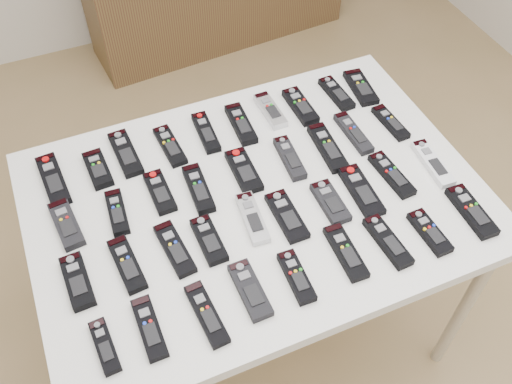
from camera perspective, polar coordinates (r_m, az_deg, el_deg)
name	(u,v)px	position (r m, az deg, el deg)	size (l,w,h in m)	color
ground	(256,314)	(2.28, -0.04, -12.09)	(4.00, 4.00, 0.00)	olive
table	(256,209)	(1.64, 0.00, -1.74)	(1.25, 0.88, 0.78)	white
remote_0	(53,180)	(1.72, -19.61, 1.15)	(0.06, 0.20, 0.02)	black
remote_1	(98,169)	(1.71, -15.53, 2.22)	(0.06, 0.14, 0.02)	black
remote_2	(126,153)	(1.74, -12.91, 3.80)	(0.06, 0.19, 0.02)	black
remote_3	(170,146)	(1.74, -8.59, 4.59)	(0.05, 0.17, 0.02)	black
remote_4	(206,132)	(1.76, -5.03, 5.96)	(0.05, 0.17, 0.02)	black
remote_5	(241,124)	(1.78, -1.52, 6.81)	(0.05, 0.17, 0.02)	black
remote_6	(270,111)	(1.83, 1.43, 8.15)	(0.05, 0.16, 0.02)	#B7B7BC
remote_7	(300,106)	(1.85, 4.46, 8.55)	(0.05, 0.17, 0.02)	black
remote_8	(336,93)	(1.91, 8.05, 9.73)	(0.05, 0.16, 0.02)	black
remote_9	(361,87)	(1.95, 10.43, 10.25)	(0.06, 0.17, 0.02)	black
remote_10	(66,224)	(1.61, -18.43, -3.07)	(0.06, 0.16, 0.02)	black
remote_11	(117,212)	(1.59, -13.71, -1.98)	(0.05, 0.15, 0.02)	black
remote_12	(160,192)	(1.62, -9.60, 0.01)	(0.05, 0.15, 0.02)	black
remote_13	(198,189)	(1.61, -5.77, 0.33)	(0.05, 0.17, 0.02)	black
remote_14	(244,171)	(1.65, -1.23, 2.14)	(0.06, 0.17, 0.02)	black
remote_15	(290,158)	(1.68, 3.39, 3.41)	(0.04, 0.17, 0.02)	black
remote_16	(327,147)	(1.72, 7.16, 4.44)	(0.05, 0.19, 0.02)	black
remote_17	(353,133)	(1.78, 9.71, 5.84)	(0.04, 0.18, 0.02)	black
remote_18	(391,123)	(1.84, 13.30, 6.78)	(0.04, 0.15, 0.02)	black
remote_19	(77,281)	(1.49, -17.43, -8.51)	(0.06, 0.16, 0.02)	black
remote_20	(127,264)	(1.49, -12.77, -7.06)	(0.05, 0.17, 0.02)	black
remote_21	(175,249)	(1.49, -8.13, -5.64)	(0.05, 0.17, 0.02)	black
remote_22	(209,240)	(1.50, -4.74, -4.80)	(0.05, 0.15, 0.02)	black
remote_23	(252,218)	(1.54, -0.37, -2.61)	(0.05, 0.17, 0.02)	#B7B7BC
remote_24	(287,216)	(1.54, 3.10, -2.41)	(0.06, 0.17, 0.02)	black
remote_25	(330,202)	(1.58, 7.44, -1.02)	(0.06, 0.15, 0.02)	black
remote_26	(361,191)	(1.62, 10.47, 0.12)	(0.06, 0.19, 0.02)	black
remote_27	(392,175)	(1.68, 13.41, 1.70)	(0.05, 0.17, 0.02)	black
remote_28	(433,163)	(1.74, 17.25, 2.77)	(0.05, 0.18, 0.02)	silver
remote_29	(105,346)	(1.39, -14.88, -14.69)	(0.04, 0.14, 0.02)	black
remote_30	(149,328)	(1.39, -10.61, -13.22)	(0.05, 0.16, 0.02)	black
remote_31	(207,314)	(1.39, -4.96, -12.07)	(0.05, 0.18, 0.02)	black
remote_32	(250,290)	(1.41, -0.60, -9.76)	(0.06, 0.16, 0.02)	black
remote_33	(296,277)	(1.44, 4.07, -8.46)	(0.05, 0.15, 0.02)	black
remote_34	(346,252)	(1.49, 8.96, -5.95)	(0.05, 0.17, 0.02)	black
remote_35	(388,241)	(1.53, 13.03, -4.83)	(0.05, 0.17, 0.02)	black
remote_36	(430,232)	(1.58, 16.98, -3.88)	(0.05, 0.15, 0.02)	black
remote_37	(472,211)	(1.66, 20.75, -1.82)	(0.05, 0.18, 0.02)	black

